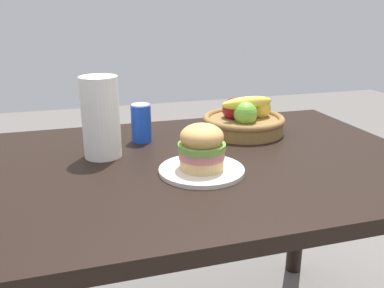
% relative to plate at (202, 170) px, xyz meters
% --- Properties ---
extents(dining_table, '(1.40, 0.90, 0.75)m').
position_rel_plate_xyz_m(dining_table, '(-0.01, 0.10, -0.11)').
color(dining_table, black).
rests_on(dining_table, ground_plane).
extents(plate, '(0.23, 0.23, 0.01)m').
position_rel_plate_xyz_m(plate, '(0.00, 0.00, 0.00)').
color(plate, silver).
rests_on(plate, dining_table).
extents(sandwich, '(0.13, 0.13, 0.12)m').
position_rel_plate_xyz_m(sandwich, '(-0.00, 0.00, 0.07)').
color(sandwich, '#E5BC75').
rests_on(sandwich, plate).
extents(soda_can, '(0.07, 0.07, 0.13)m').
position_rel_plate_xyz_m(soda_can, '(-0.11, 0.32, 0.06)').
color(soda_can, blue).
rests_on(soda_can, dining_table).
extents(fruit_basket, '(0.29, 0.29, 0.14)m').
position_rel_plate_xyz_m(fruit_basket, '(0.26, 0.31, 0.04)').
color(fruit_basket, olive).
rests_on(fruit_basket, dining_table).
extents(paper_towel_roll, '(0.11, 0.11, 0.24)m').
position_rel_plate_xyz_m(paper_towel_roll, '(-0.24, 0.20, 0.11)').
color(paper_towel_roll, white).
rests_on(paper_towel_roll, dining_table).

